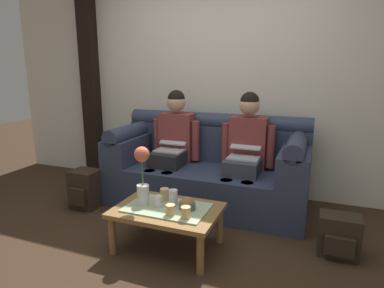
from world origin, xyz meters
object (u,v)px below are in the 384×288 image
object	(u,v)px
backpack_left	(85,189)
person_right	(246,148)
cup_far_center	(158,201)
backpack_right	(339,236)
person_left	(173,141)
cup_far_left	(170,210)
coffee_table	(167,213)
snack_bowl	(187,204)
flower_vase	(142,173)
cup_far_right	(165,195)
cup_near_left	(173,197)
cup_near_right	(186,212)
couch	(208,170)

from	to	relation	value
backpack_left	person_right	bearing A→B (deg)	20.40
cup_far_center	backpack_right	size ratio (longest dim) A/B	0.28
person_left	cup_far_left	distance (m)	1.28
coffee_table	snack_bowl	bearing A→B (deg)	7.46
person_left	backpack_right	world-z (taller)	person_left
backpack_right	cup_far_left	bearing A→B (deg)	-157.14
person_left	backpack_left	world-z (taller)	person_left
cup_far_center	cup_far_left	bearing A→B (deg)	-33.50
flower_vase	cup_far_center	size ratio (longest dim) A/B	5.31
person_right	backpack_left	xyz separation A→B (m)	(-1.59, -0.59, -0.46)
flower_vase	cup_far_right	distance (m)	0.28
flower_vase	coffee_table	bearing A→B (deg)	4.52
flower_vase	cup_near_left	bearing A→B (deg)	17.17
person_right	cup_far_center	bearing A→B (deg)	-114.77
person_right	backpack_left	size ratio (longest dim) A/B	3.04
coffee_table	backpack_left	world-z (taller)	backpack_left
cup_near_right	backpack_left	xyz separation A→B (m)	(-1.39, 0.57, -0.21)
couch	person_left	world-z (taller)	person_left
coffee_table	backpack_left	distance (m)	1.26
person_left	backpack_left	bearing A→B (deg)	-142.40
cup_near_left	backpack_left	world-z (taller)	cup_near_left
couch	coffee_table	distance (m)	1.03
flower_vase	cup_far_center	bearing A→B (deg)	-0.14
coffee_table	cup_far_center	bearing A→B (deg)	-166.87
couch	cup_near_right	bearing A→B (deg)	-79.57
person_right	cup_far_left	bearing A→B (deg)	-105.83
person_left	person_right	world-z (taller)	same
coffee_table	cup_far_left	bearing A→B (deg)	-54.96
person_left	cup_far_right	xyz separation A→B (m)	(0.33, -0.91, -0.24)
coffee_table	backpack_left	size ratio (longest dim) A/B	2.10
flower_vase	snack_bowl	xyz separation A→B (m)	(0.37, 0.04, -0.23)
person_right	cup_near_left	bearing A→B (deg)	-111.47
snack_bowl	backpack_left	size ratio (longest dim) A/B	0.33
person_left	cup_near_right	world-z (taller)	person_left
cup_far_right	backpack_right	bearing A→B (deg)	11.39
cup_near_right	cup_far_left	bearing A→B (deg)	176.72
cup_far_left	backpack_left	xyz separation A→B (m)	(-1.26, 0.56, -0.20)
cup_far_right	cup_near_right	bearing A→B (deg)	-39.78
cup_near_left	backpack_left	xyz separation A→B (m)	(-1.21, 0.38, -0.23)
person_right	backpack_right	size ratio (longest dim) A/B	3.70
couch	cup_far_center	size ratio (longest dim) A/B	22.95
cup_near_left	cup_far_left	world-z (taller)	cup_near_left
person_right	snack_bowl	xyz separation A→B (m)	(-0.25, -1.01, -0.26)
flower_vase	cup_far_left	xyz separation A→B (m)	(0.29, -0.10, -0.23)
coffee_table	couch	bearing A→B (deg)	90.00
couch	backpack_right	distance (m)	1.47
cup_near_left	flower_vase	bearing A→B (deg)	-162.83
coffee_table	cup_far_center	xyz separation A→B (m)	(-0.07, -0.02, 0.10)
cup_far_right	couch	bearing A→B (deg)	85.13
cup_near_right	backpack_left	distance (m)	1.52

